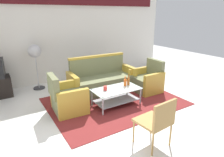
% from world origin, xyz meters
% --- Properties ---
extents(ground_plane, '(14.00, 14.00, 0.00)m').
position_xyz_m(ground_plane, '(0.00, 0.00, 0.00)').
color(ground_plane, white).
extents(wall_back, '(6.52, 0.19, 2.80)m').
position_xyz_m(wall_back, '(0.00, 3.05, 1.48)').
color(wall_back, silver).
rests_on(wall_back, ground).
extents(rug, '(3.10, 2.30, 0.01)m').
position_xyz_m(rug, '(-0.12, 0.70, 0.01)').
color(rug, maroon).
rests_on(rug, ground).
extents(couch, '(1.82, 0.80, 0.96)m').
position_xyz_m(couch, '(-0.06, 1.46, 0.32)').
color(couch, '#6B704C').
rests_on(couch, rug).
extents(armchair_left, '(0.74, 0.80, 0.85)m').
position_xyz_m(armchair_left, '(-1.26, 0.84, 0.29)').
color(armchair_left, '#6B704C').
rests_on(armchair_left, rug).
extents(armchair_right, '(0.71, 0.77, 0.85)m').
position_xyz_m(armchair_right, '(1.01, 0.83, 0.29)').
color(armchair_right, '#6B704C').
rests_on(armchair_right, rug).
extents(coffee_table, '(1.10, 0.60, 0.40)m').
position_xyz_m(coffee_table, '(-0.19, 0.52, 0.27)').
color(coffee_table, silver).
rests_on(coffee_table, rug).
extents(bottle_orange, '(0.07, 0.07, 0.24)m').
position_xyz_m(bottle_orange, '(0.09, 0.57, 0.50)').
color(bottle_orange, '#D85919').
rests_on(bottle_orange, coffee_table).
extents(bottle_brown, '(0.06, 0.06, 0.26)m').
position_xyz_m(bottle_brown, '(0.19, 0.58, 0.51)').
color(bottle_brown, brown).
rests_on(bottle_brown, coffee_table).
extents(cup, '(0.08, 0.08, 0.10)m').
position_xyz_m(cup, '(-0.46, 0.58, 0.46)').
color(cup, red).
rests_on(cup, coffee_table).
extents(pedestal_fan, '(0.36, 0.36, 1.27)m').
position_xyz_m(pedestal_fan, '(-1.50, 2.60, 1.01)').
color(pedestal_fan, '#2D2D33').
rests_on(pedestal_fan, ground).
extents(wicker_chair, '(0.52, 0.52, 0.84)m').
position_xyz_m(wicker_chair, '(-0.48, -1.09, 0.49)').
color(wicker_chair, '#AD844C').
rests_on(wicker_chair, ground).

